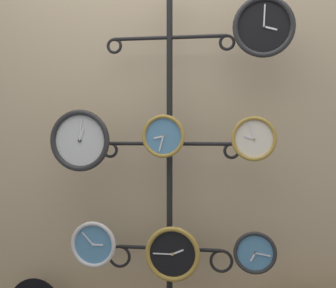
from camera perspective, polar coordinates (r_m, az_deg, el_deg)
shop_wall at (r=2.65m, az=0.75°, el=6.47°), size 4.40×0.04×2.80m
display_stand at (r=2.56m, az=0.19°, el=-12.45°), size 0.74×0.41×1.95m
clock_top_right at (r=2.40m, az=11.60°, el=13.82°), size 0.31×0.04×0.31m
clock_middle_left at (r=2.50m, az=-10.67°, el=0.42°), size 0.33×0.04×0.33m
clock_middle_center at (r=2.40m, az=-0.55°, el=0.96°), size 0.22×0.04×0.22m
clock_middle_right at (r=2.36m, az=10.44°, el=0.64°), size 0.23×0.04×0.23m
clock_bottom_left at (r=2.56m, az=-9.06°, el=-11.99°), size 0.25×0.04×0.25m
clock_bottom_center at (r=2.46m, az=0.56°, el=-13.25°), size 0.29×0.04×0.29m
clock_bottom_right at (r=2.42m, az=10.57°, el=-12.89°), size 0.21×0.04×0.21m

